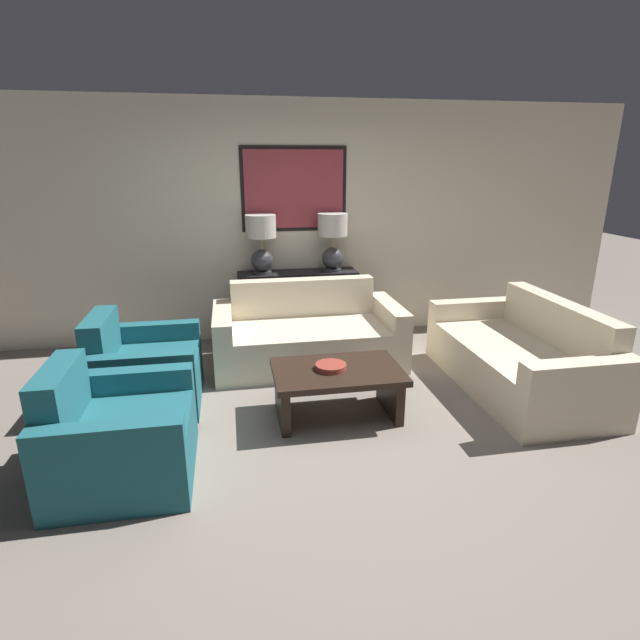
% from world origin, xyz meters
% --- Properties ---
extents(ground_plane, '(20.00, 20.00, 0.00)m').
position_xyz_m(ground_plane, '(0.00, 0.00, 0.00)').
color(ground_plane, slate).
extents(back_wall, '(7.97, 0.12, 2.65)m').
position_xyz_m(back_wall, '(0.00, 2.46, 1.33)').
color(back_wall, beige).
rests_on(back_wall, ground_plane).
extents(console_table, '(1.34, 0.35, 0.81)m').
position_xyz_m(console_table, '(0.00, 2.21, 0.40)').
color(console_table, black).
rests_on(console_table, ground_plane).
extents(table_lamp_left, '(0.33, 0.33, 0.64)m').
position_xyz_m(table_lamp_left, '(-0.40, 2.21, 1.19)').
color(table_lamp_left, '#333338').
rests_on(table_lamp_left, console_table).
extents(table_lamp_right, '(0.33, 0.33, 0.64)m').
position_xyz_m(table_lamp_right, '(0.40, 2.21, 1.19)').
color(table_lamp_right, '#333338').
rests_on(table_lamp_right, console_table).
extents(couch_by_back_wall, '(1.88, 0.95, 0.81)m').
position_xyz_m(couch_by_back_wall, '(0.00, 1.51, 0.28)').
color(couch_by_back_wall, beige).
rests_on(couch_by_back_wall, ground_plane).
extents(couch_by_side, '(0.95, 1.88, 0.81)m').
position_xyz_m(couch_by_side, '(1.82, 0.56, 0.28)').
color(couch_by_side, beige).
rests_on(couch_by_side, ground_plane).
extents(coffee_table, '(1.03, 0.67, 0.42)m').
position_xyz_m(coffee_table, '(0.05, 0.32, 0.30)').
color(coffee_table, black).
rests_on(coffee_table, ground_plane).
extents(decorative_bowl, '(0.25, 0.25, 0.04)m').
position_xyz_m(decorative_bowl, '(0.00, 0.33, 0.44)').
color(decorative_bowl, '#93382D').
rests_on(decorative_bowl, coffee_table).
extents(armchair_near_back_wall, '(0.86, 0.93, 0.80)m').
position_xyz_m(armchair_near_back_wall, '(-1.52, 0.86, 0.28)').
color(armchair_near_back_wall, '#1E5B66').
rests_on(armchair_near_back_wall, ground_plane).
extents(armchair_near_camera, '(0.86, 0.93, 0.80)m').
position_xyz_m(armchair_near_camera, '(-1.52, -0.22, 0.28)').
color(armchair_near_camera, '#1E5B66').
rests_on(armchair_near_camera, ground_plane).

